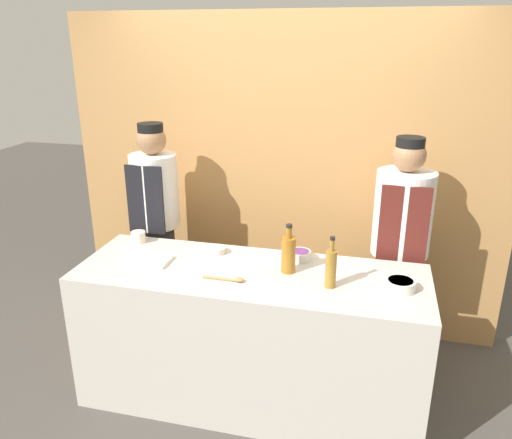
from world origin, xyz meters
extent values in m
plane|color=#4C4742|center=(0.00, 0.00, 0.00)|extent=(14.00, 14.00, 0.00)
cube|color=#B7844C|center=(0.00, 1.06, 1.20)|extent=(3.31, 0.18, 2.40)
cube|color=beige|center=(0.00, 0.00, 0.45)|extent=(2.10, 0.72, 0.90)
cylinder|color=silver|center=(0.26, 0.24, 0.93)|extent=(0.14, 0.14, 0.06)
cylinder|color=#703384|center=(0.26, 0.24, 0.95)|extent=(0.12, 0.12, 0.02)
cylinder|color=silver|center=(0.86, -0.02, 0.93)|extent=(0.17, 0.17, 0.06)
cylinder|color=brown|center=(0.86, -0.02, 0.95)|extent=(0.14, 0.14, 0.02)
cylinder|color=silver|center=(-0.28, 0.21, 0.92)|extent=(0.12, 0.12, 0.04)
cylinder|color=green|center=(-0.28, 0.21, 0.94)|extent=(0.10, 0.10, 0.01)
cube|color=white|center=(-0.66, -0.01, 0.91)|extent=(0.29, 0.18, 0.02)
cylinder|color=#9E661E|center=(0.22, 0.05, 1.01)|extent=(0.08, 0.08, 0.22)
cylinder|color=#9E661E|center=(0.22, 0.05, 1.15)|extent=(0.03, 0.03, 0.07)
cylinder|color=black|center=(0.22, 0.05, 1.19)|extent=(0.04, 0.04, 0.02)
cylinder|color=olive|center=(0.48, -0.08, 1.01)|extent=(0.06, 0.06, 0.22)
cylinder|color=olive|center=(0.48, -0.08, 1.15)|extent=(0.02, 0.02, 0.07)
cylinder|color=black|center=(0.48, -0.08, 1.20)|extent=(0.03, 0.03, 0.02)
cylinder|color=silver|center=(-0.85, 0.26, 0.94)|extent=(0.10, 0.10, 0.08)
cylinder|color=#B2844C|center=(-0.14, -0.15, 0.91)|extent=(0.20, 0.02, 0.02)
ellipsoid|color=#B2844C|center=(-0.03, -0.15, 0.92)|extent=(0.06, 0.04, 0.02)
cylinder|color=#28282D|center=(-0.87, 0.61, 0.45)|extent=(0.25, 0.25, 0.90)
cylinder|color=white|center=(-0.87, 0.61, 1.17)|extent=(0.34, 0.34, 0.54)
cube|color=black|center=(-0.87, 0.45, 1.14)|extent=(0.27, 0.02, 0.49)
sphere|color=#9E704C|center=(-0.87, 0.61, 1.54)|extent=(0.21, 0.21, 0.21)
cylinder|color=black|center=(-0.87, 0.61, 1.62)|extent=(0.18, 0.18, 0.07)
cylinder|color=#28282D|center=(0.87, 0.61, 0.43)|extent=(0.27, 0.27, 0.86)
cylinder|color=white|center=(0.87, 0.61, 1.14)|extent=(0.38, 0.38, 0.56)
cube|color=#561E19|center=(0.87, 0.43, 1.11)|extent=(0.30, 0.02, 0.52)
sphere|color=#9E704C|center=(0.87, 0.61, 1.52)|extent=(0.21, 0.21, 0.21)
cylinder|color=black|center=(0.87, 0.61, 1.60)|extent=(0.18, 0.18, 0.07)
camera|label=1|loc=(0.67, -2.60, 2.22)|focal=35.00mm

